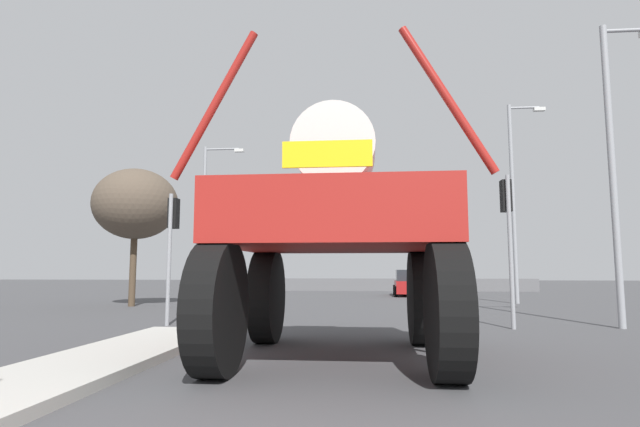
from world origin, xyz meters
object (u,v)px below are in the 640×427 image
at_px(traffic_signal_far_left, 279,251).
at_px(streetlight_far_right, 515,193).
at_px(oversize_sprayer, 337,233).
at_px(traffic_signal_far_right, 434,246).
at_px(traffic_signal_near_right, 507,216).
at_px(bare_tree_left, 136,204).
at_px(streetlight_near_right, 616,157).
at_px(sedan_ahead, 410,284).
at_px(traffic_signal_near_left, 172,229).
at_px(streetlight_far_left, 207,212).

distance_m(traffic_signal_far_left, streetlight_far_right, 13.27).
height_order(oversize_sprayer, streetlight_far_right, streetlight_far_right).
bearing_deg(streetlight_far_right, traffic_signal_far_right, 118.47).
height_order(traffic_signal_near_right, bare_tree_left, bare_tree_left).
height_order(streetlight_near_right, streetlight_far_right, streetlight_far_right).
distance_m(sedan_ahead, streetlight_far_right, 9.06).
bearing_deg(streetlight_near_right, oversize_sprayer, -144.40).
bearing_deg(streetlight_far_right, streetlight_near_right, -91.42).
height_order(sedan_ahead, traffic_signal_near_right, traffic_signal_near_right).
height_order(traffic_signal_near_left, streetlight_far_right, streetlight_far_right).
distance_m(traffic_signal_near_right, traffic_signal_far_left, 17.87).
relative_size(traffic_signal_far_left, streetlight_far_left, 0.43).
height_order(oversize_sprayer, sedan_ahead, oversize_sprayer).
bearing_deg(bare_tree_left, streetlight_near_right, -22.32).
xyz_separation_m(traffic_signal_near_right, traffic_signal_far_right, (0.16, 15.60, -0.02)).
height_order(oversize_sprayer, traffic_signal_near_right, oversize_sprayer).
xyz_separation_m(oversize_sprayer, sedan_ahead, (3.03, 21.67, -1.40)).
relative_size(oversize_sprayer, streetlight_far_left, 0.65).
height_order(traffic_signal_far_left, streetlight_near_right, streetlight_near_right).
bearing_deg(streetlight_near_right, bare_tree_left, 157.68).
xyz_separation_m(traffic_signal_far_left, traffic_signal_far_right, (8.86, -0.01, 0.25)).
height_order(traffic_signal_near_right, streetlight_near_right, streetlight_near_right).
xyz_separation_m(traffic_signal_far_right, streetlight_far_right, (2.98, -5.49, 2.16)).
relative_size(traffic_signal_far_left, bare_tree_left, 0.62).
xyz_separation_m(oversize_sprayer, streetlight_far_right, (7.31, 14.94, 2.90)).
height_order(sedan_ahead, streetlight_near_right, streetlight_near_right).
bearing_deg(streetlight_near_right, traffic_signal_near_left, -178.92).
xyz_separation_m(sedan_ahead, streetlight_far_right, (4.28, -6.73, 4.30)).
xyz_separation_m(sedan_ahead, bare_tree_left, (-12.23, -9.94, 3.54)).
bearing_deg(sedan_ahead, streetlight_far_left, 110.86).
bearing_deg(streetlight_far_left, streetlight_near_right, -40.08).
bearing_deg(traffic_signal_far_right, oversize_sprayer, -101.97).
relative_size(traffic_signal_near_right, streetlight_far_left, 0.48).
xyz_separation_m(sedan_ahead, traffic_signal_near_right, (1.14, -16.84, 2.16)).
relative_size(traffic_signal_far_left, streetlight_near_right, 0.44).
distance_m(traffic_signal_far_left, bare_tree_left, 10.02).
xyz_separation_m(traffic_signal_near_left, streetlight_near_right, (11.90, 0.22, 1.84)).
bearing_deg(sedan_ahead, bare_tree_left, 130.54).
bearing_deg(traffic_signal_far_left, sedan_ahead, 9.29).
bearing_deg(traffic_signal_near_right, oversize_sprayer, -130.81).
relative_size(sedan_ahead, streetlight_far_right, 0.45).
relative_size(traffic_signal_far_right, streetlight_far_left, 0.48).
relative_size(streetlight_far_right, bare_tree_left, 1.59).
distance_m(sedan_ahead, streetlight_near_right, 17.50).
bearing_deg(oversize_sprayer, traffic_signal_near_left, 45.45).
relative_size(traffic_signal_near_left, traffic_signal_far_left, 1.00).
relative_size(oversize_sprayer, traffic_signal_near_right, 1.36).
height_order(streetlight_far_right, bare_tree_left, streetlight_far_right).
bearing_deg(streetlight_near_right, traffic_signal_far_left, 127.01).
bearing_deg(bare_tree_left, streetlight_far_left, 79.09).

